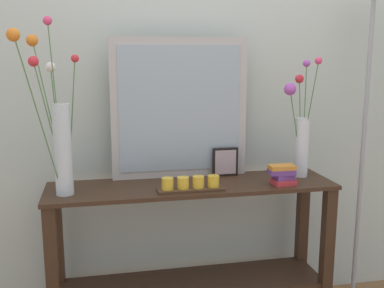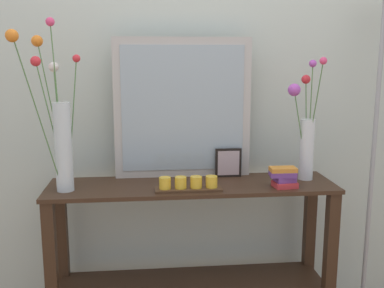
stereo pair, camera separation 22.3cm
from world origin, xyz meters
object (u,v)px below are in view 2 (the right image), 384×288
Objects in this scene: candle_tray at (188,185)px; book_stack at (284,177)px; floor_lamp at (378,88)px; tall_vase_left at (59,129)px; picture_frame_small at (228,163)px; mirror_leaning at (183,108)px; console_table at (192,240)px; vase_right at (306,136)px.

book_stack is (0.47, 0.01, 0.02)m from candle_tray.
floor_lamp is at bearing 15.65° from book_stack.
floor_lamp is at bearing 3.36° from tall_vase_left.
picture_frame_small is at bearing 11.00° from tall_vase_left.
book_stack is (0.47, -0.25, -0.31)m from mirror_leaning.
console_table is 0.44m from picture_frame_small.
floor_lamp reaches higher than candle_tray.
candle_tray is at bearing -167.16° from vase_right.
console_table is at bearing -78.46° from mirror_leaning.
floor_lamp is (0.76, -0.07, 0.39)m from picture_frame_small.
picture_frame_small is 0.86m from floor_lamp.
mirror_leaning reaches higher than picture_frame_small.
tall_vase_left is at bearing -161.45° from mirror_leaning.
console_table is 0.86m from tall_vase_left.
picture_frame_small is 0.08× the size of floor_lamp.
tall_vase_left is 5.85× the size of book_stack.
candle_tray is (-0.03, -0.11, 0.32)m from console_table.
tall_vase_left reaches higher than candle_tray.
tall_vase_left is at bearing -169.00° from picture_frame_small.
tall_vase_left is (-0.59, -0.20, -0.07)m from mirror_leaning.
floor_lamp reaches higher than console_table.
console_table is at bearing 4.07° from tall_vase_left.
book_stack is at bearing -2.91° from tall_vase_left.
picture_frame_small is (-0.38, 0.08, -0.15)m from vase_right.
candle_tray is (0.60, -0.06, -0.27)m from tall_vase_left.
console_table is 1.23m from floor_lamp.
tall_vase_left reaches higher than console_table.
console_table is 0.34m from candle_tray.
book_stack is at bearing -138.23° from vase_right.
mirror_leaning reaches higher than book_stack.
candle_tray is at bearing -171.15° from floor_lamp.
console_table is at bearing 75.11° from candle_tray.
floor_lamp is (0.97, 0.05, 0.76)m from console_table.
tall_vase_left reaches higher than mirror_leaning.
mirror_leaning is at bearing 170.87° from picture_frame_small.
mirror_leaning is 0.42m from candle_tray.
picture_frame_small is (0.83, 0.16, -0.22)m from tall_vase_left.
console_table is 0.57m from book_stack.
book_stack is 0.07× the size of floor_lamp.
tall_vase_left is 2.52× the size of candle_tray.
vase_right is at bearing -11.00° from mirror_leaning.
book_stack is 0.69m from floor_lamp.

